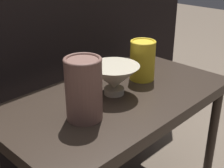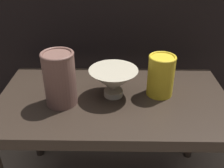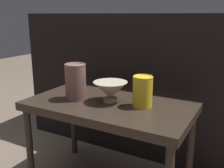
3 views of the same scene
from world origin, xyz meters
name	(u,v)px [view 3 (image 3 of 3)]	position (x,y,z in m)	size (l,w,h in m)	color
table	(109,112)	(0.00, 0.00, 0.42)	(0.82, 0.45, 0.47)	#2D231C
couch_backdrop	(151,81)	(0.00, 0.59, 0.45)	(1.72, 0.50, 0.90)	black
bowl	(110,90)	(0.00, 0.01, 0.53)	(0.17, 0.17, 0.10)	#B2A88E
vase_textured_left	(76,81)	(-0.18, -0.03, 0.57)	(0.11, 0.11, 0.19)	brown
vase_colorful_right	(143,91)	(0.17, 0.03, 0.55)	(0.09, 0.09, 0.15)	gold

